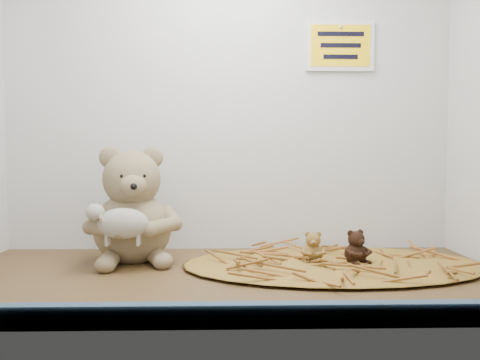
{
  "coord_description": "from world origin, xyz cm",
  "views": [
    {
      "loc": [
        0.03,
        -97.32,
        25.66
      ],
      "look_at": [
        2.44,
        4.51,
        20.21
      ],
      "focal_mm": 35.0,
      "sensor_mm": 36.0,
      "label": 1
    }
  ],
  "objects_px": {
    "toy_lamb": "(123,224)",
    "mini_teddy_tan": "(313,245)",
    "main_teddy": "(132,204)",
    "mini_teddy_brown": "(356,245)"
  },
  "relations": [
    {
      "from": "toy_lamb",
      "to": "mini_teddy_tan",
      "type": "bearing_deg",
      "value": 5.44
    },
    {
      "from": "main_teddy",
      "to": "mini_teddy_brown",
      "type": "distance_m",
      "value": 0.53
    },
    {
      "from": "mini_teddy_brown",
      "to": "main_teddy",
      "type": "bearing_deg",
      "value": 148.49
    },
    {
      "from": "toy_lamb",
      "to": "mini_teddy_tan",
      "type": "relative_size",
      "value": 2.12
    },
    {
      "from": "main_teddy",
      "to": "toy_lamb",
      "type": "bearing_deg",
      "value": -104.09
    },
    {
      "from": "mini_teddy_tan",
      "to": "mini_teddy_brown",
      "type": "distance_m",
      "value": 0.1
    },
    {
      "from": "main_teddy",
      "to": "mini_teddy_tan",
      "type": "height_order",
      "value": "main_teddy"
    },
    {
      "from": "toy_lamb",
      "to": "mini_teddy_brown",
      "type": "bearing_deg",
      "value": 2.48
    },
    {
      "from": "main_teddy",
      "to": "mini_teddy_tan",
      "type": "relative_size",
      "value": 3.97
    },
    {
      "from": "main_teddy",
      "to": "mini_teddy_tan",
      "type": "distance_m",
      "value": 0.44
    }
  ]
}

